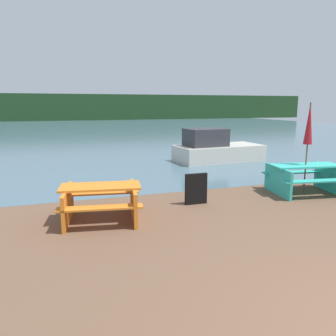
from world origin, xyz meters
The scene contains 7 objects.
water centered at (0.00, 31.52, 0.00)m, with size 60.00×50.00×0.00m.
far_treeline centered at (0.00, 51.52, 2.00)m, with size 80.00×1.60×4.00m.
picnic_table_orange centered at (-2.45, 4.93, 0.44)m, with size 1.81×1.61×0.74m.
picnic_table_teal centered at (3.03, 5.37, 0.48)m, with size 2.02×1.64×0.78m.
umbrella_crimson centered at (3.03, 5.37, 1.84)m, with size 0.22×0.22×2.42m.
boat centered at (3.05, 10.79, 0.51)m, with size 3.82×2.01×1.39m.
signboard centered at (-0.15, 5.35, 0.38)m, with size 0.55×0.08×0.75m.
Camera 1 is at (-3.16, -1.66, 2.35)m, focal length 35.00 mm.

